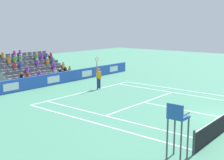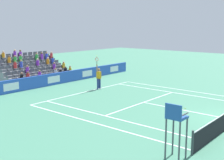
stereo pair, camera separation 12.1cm
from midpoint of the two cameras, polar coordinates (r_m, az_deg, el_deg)
name	(u,v)px [view 1 (the left image)]	position (r m, az deg, el deg)	size (l,w,h in m)	color
line_baseline	(87,91)	(24.56, -4.88, -2.17)	(10.97, 0.10, 0.01)	white
line_service	(144,102)	(21.18, 5.84, -4.22)	(8.23, 0.10, 0.01)	white
line_centre_service	(186,110)	(19.66, 13.66, -5.62)	(0.10, 6.40, 0.01)	white
line_singles_sideline_left	(111,117)	(17.74, -0.37, -7.07)	(0.10, 11.89, 0.01)	white
line_singles_sideline_right	(177,93)	(24.42, 12.11, -2.44)	(0.10, 11.89, 0.01)	white
line_doubles_sideline_left	(95,123)	(16.77, -3.40, -8.14)	(0.10, 11.89, 0.01)	white
line_doubles_sideline_right	(185,90)	(25.62, 13.53, -1.90)	(0.10, 11.89, 0.01)	white
line_centre_mark	(88,92)	(24.49, -4.71, -2.21)	(0.10, 0.20, 0.01)	white
sponsor_barrier	(53,79)	(27.56, -11.27, 0.15)	(21.43, 0.22, 1.06)	blue
tennis_player	(99,77)	(25.25, -2.70, 0.48)	(0.53, 0.36, 2.85)	navy
umpire_chair	(177,123)	(12.22, 12.00, -7.98)	(0.70, 0.70, 2.34)	#474C54
stadium_stand	(29,72)	(30.32, -15.55, 1.48)	(6.82, 4.75, 3.00)	gray
loose_tennis_ball	(185,108)	(20.04, 13.56, -5.23)	(0.07, 0.07, 0.07)	#D1E533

